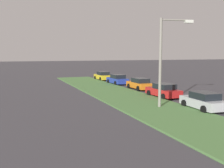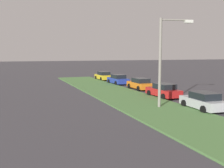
% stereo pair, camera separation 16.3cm
% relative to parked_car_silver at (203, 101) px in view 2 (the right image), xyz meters
% --- Properties ---
extents(grass_median, '(60.00, 6.00, 0.12)m').
position_rel_parked_car_silver_xyz_m(grass_median, '(2.25, 3.60, -0.66)').
color(grass_median, '#517F42').
rests_on(grass_median, ground).
extents(parked_car_silver, '(4.39, 2.19, 1.47)m').
position_rel_parked_car_silver_xyz_m(parked_car_silver, '(0.00, 0.00, 0.00)').
color(parked_car_silver, '#B2B5BA').
rests_on(parked_car_silver, ground).
extents(parked_car_red, '(4.39, 2.20, 1.47)m').
position_rel_parked_car_silver_xyz_m(parked_car_red, '(6.55, -0.23, 0.00)').
color(parked_car_red, red).
rests_on(parked_car_red, ground).
extents(parked_car_orange, '(4.33, 2.08, 1.47)m').
position_rel_parked_car_silver_xyz_m(parked_car_orange, '(13.04, -0.72, 0.00)').
color(parked_car_orange, orange).
rests_on(parked_car_orange, ground).
extents(parked_car_blue, '(4.37, 2.15, 1.47)m').
position_rel_parked_car_silver_xyz_m(parked_car_blue, '(19.47, -0.23, 0.00)').
color(parked_car_blue, '#23389E').
rests_on(parked_car_blue, ground).
extents(parked_car_yellow, '(4.35, 2.11, 1.47)m').
position_rel_parked_car_silver_xyz_m(parked_car_yellow, '(26.15, -0.20, 0.00)').
color(parked_car_yellow, gold).
rests_on(parked_car_yellow, ground).
extents(streetlight, '(0.83, 2.85, 7.50)m').
position_rel_parked_car_silver_xyz_m(streetlight, '(1.77, 2.70, 3.67)').
color(streetlight, gray).
rests_on(streetlight, ground).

